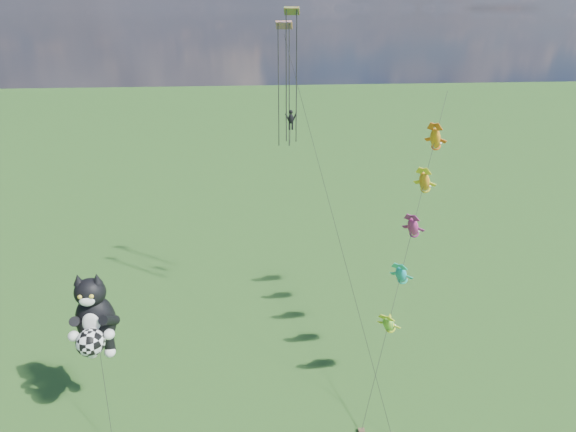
{
  "coord_description": "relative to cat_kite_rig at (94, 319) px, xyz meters",
  "views": [
    {
      "loc": [
        4.01,
        -21.93,
        24.64
      ],
      "look_at": [
        6.85,
        10.77,
        10.45
      ],
      "focal_mm": 30.0,
      "sensor_mm": 36.0,
      "label": 1
    }
  ],
  "objects": [
    {
      "name": "cat_kite_rig",
      "position": [
        0.0,
        0.0,
        0.0
      ],
      "size": [
        2.74,
        4.28,
        10.63
      ],
      "rotation": [
        0.0,
        0.0,
        0.24
      ],
      "color": "brown",
      "rests_on": "ground"
    },
    {
      "name": "parafoil_rig",
      "position": [
        12.87,
        10.7,
        11.03
      ],
      "size": [
        6.22,
        16.73,
        24.77
      ],
      "rotation": [
        0.0,
        0.0,
        0.41
      ],
      "color": "brown",
      "rests_on": "ground"
    },
    {
      "name": "fish_windsock_rig",
      "position": [
        20.73,
        4.74,
        2.98
      ],
      "size": [
        8.64,
        13.55,
        19.0
      ],
      "rotation": [
        0.0,
        0.0,
        -0.24
      ],
      "color": "brown",
      "rests_on": "ground"
    }
  ]
}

